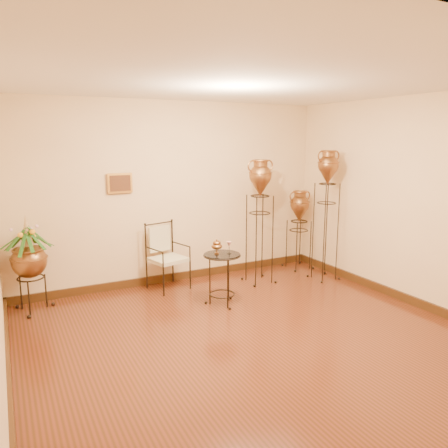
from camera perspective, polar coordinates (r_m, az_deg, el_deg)
name	(u,v)px	position (r m, az deg, el deg)	size (l,w,h in m)	color
ground	(257,343)	(5.05, 4.38, -15.20)	(5.00, 5.00, 0.00)	#5E2616
room_shell	(259,188)	(4.56, 4.59, 4.76)	(5.02, 5.02, 2.81)	beige
amphora_tall	(326,214)	(7.08, 13.19, 1.29)	(0.45, 0.45, 2.08)	black
amphora_mid	(260,221)	(6.78, 4.68, 0.43)	(0.52, 0.52, 1.95)	black
amphora_short	(299,229)	(7.68, 9.75, -0.68)	(0.50, 0.50, 1.39)	black
planter_urn	(29,257)	(6.18, -24.15, -3.94)	(0.77, 0.77, 1.31)	black
armchair	(168,257)	(6.60, -7.32, -4.26)	(0.67, 0.65, 0.99)	black
side_table	(222,278)	(5.97, -0.27, -7.09)	(0.51, 0.51, 0.90)	black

